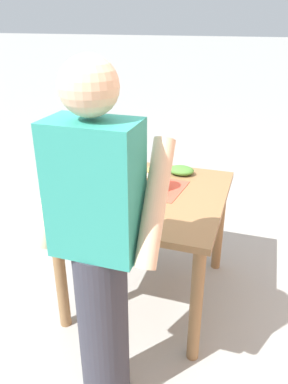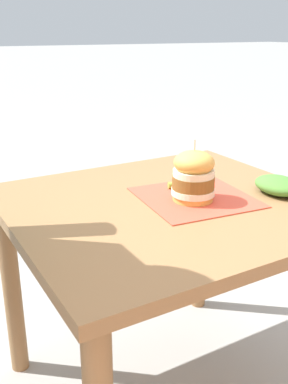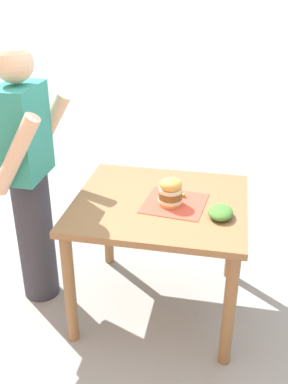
{
  "view_description": "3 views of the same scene",
  "coord_description": "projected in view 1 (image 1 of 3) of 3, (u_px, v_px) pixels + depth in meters",
  "views": [
    {
      "loc": [
        -0.64,
        2.04,
        1.8
      ],
      "look_at": [
        0.0,
        0.1,
        0.84
      ],
      "focal_mm": 35.0,
      "sensor_mm": 36.0,
      "label": 1
    },
    {
      "loc": [
        -1.16,
        0.77,
        1.33
      ],
      "look_at": [
        0.0,
        0.1,
        0.84
      ],
      "focal_mm": 42.0,
      "sensor_mm": 36.0,
      "label": 2
    },
    {
      "loc": [
        -2.37,
        -0.38,
        2.05
      ],
      "look_at": [
        0.0,
        0.1,
        0.84
      ],
      "focal_mm": 42.0,
      "sensor_mm": 36.0,
      "label": 3
    }
  ],
  "objects": [
    {
      "name": "serving_paper",
      "position": [
        155.0,
        187.0,
        2.43
      ],
      "size": [
        0.39,
        0.39,
        0.0
      ],
      "primitive_type": "cube",
      "rotation": [
        0.0,
        0.0,
        -0.11
      ],
      "color": "#D64C38",
      "rests_on": "patio_table"
    },
    {
      "name": "side_salad",
      "position": [
        181.0,
        170.0,
        2.63
      ],
      "size": [
        0.18,
        0.14,
        0.06
      ],
      "primitive_type": "ellipsoid",
      "color": "#477F33",
      "rests_on": "patio_table"
    },
    {
      "name": "ground_plane",
      "position": [
        148.0,
        292.0,
        2.7
      ],
      "size": [
        80.0,
        80.0,
        0.0
      ],
      "primitive_type": "plane",
      "color": "#9E9E99"
    },
    {
      "name": "patio_table",
      "position": [
        149.0,
        211.0,
        2.42
      ],
      "size": [
        0.95,
        1.04,
        0.79
      ],
      "color": "olive",
      "rests_on": "ground"
    },
    {
      "name": "pickle_spear",
      "position": [
        141.0,
        183.0,
        2.46
      ],
      "size": [
        0.05,
        0.09,
        0.02
      ],
      "primitive_type": "cylinder",
      "rotation": [
        0.0,
        1.57,
        1.25
      ],
      "color": "#8EA83D",
      "rests_on": "serving_paper"
    },
    {
      "name": "diner_across_table",
      "position": [
        99.0,
        252.0,
        1.61
      ],
      "size": [
        0.55,
        0.35,
        1.69
      ],
      "color": "#33333D",
      "rests_on": "ground"
    },
    {
      "name": "sandwich",
      "position": [
        157.0,
        177.0,
        2.37
      ],
      "size": [
        0.14,
        0.14,
        0.2
      ],
      "color": "gold",
      "rests_on": "serving_paper"
    }
  ]
}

